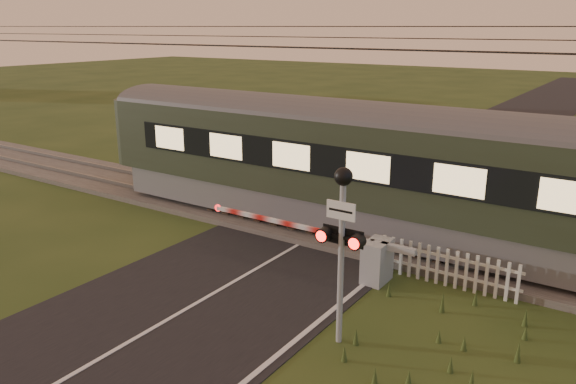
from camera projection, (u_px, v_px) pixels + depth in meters
The scene contains 7 objects.
ground at pixel (181, 313), 12.43m from camera, with size 160.00×160.00×0.00m, color #283B16.
road at pixel (174, 317), 12.23m from camera, with size 6.00×140.00×0.03m.
track_bed at pixel (327, 227), 17.59m from camera, with size 140.00×3.40×0.39m.
overhead_wires at pixel (331, 40), 15.99m from camera, with size 120.00×0.62×0.62m.
boom_gate at pixel (367, 257), 13.95m from camera, with size 6.20×0.83×1.10m.
crossing_signal at pixel (342, 225), 10.62m from camera, with size 0.92×0.37×3.62m.
picket_fence at pixel (447, 267), 13.60m from camera, with size 3.55×0.08×0.97m.
Camera 1 is at (8.18, -7.95, 6.10)m, focal length 35.00 mm.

